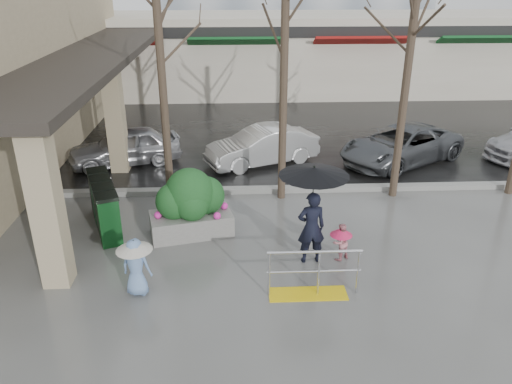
{
  "coord_description": "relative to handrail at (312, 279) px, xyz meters",
  "views": [
    {
      "loc": [
        -0.16,
        -9.62,
        6.05
      ],
      "look_at": [
        0.34,
        1.08,
        1.3
      ],
      "focal_mm": 35.0,
      "sensor_mm": 36.0,
      "label": 1
    }
  ],
  "objects": [
    {
      "name": "car_c",
      "position": [
        4.19,
        7.53,
        0.25
      ],
      "size": [
        4.96,
        4.12,
        1.26
      ],
      "primitive_type": "imported",
      "rotation": [
        0.0,
        0.0,
        -1.03
      ],
      "color": "#525559",
      "rests_on": "ground"
    },
    {
      "name": "child_pink",
      "position": [
        0.86,
        1.33,
        0.14
      ],
      "size": [
        0.54,
        0.51,
        0.89
      ],
      "rotation": [
        0.0,
        0.0,
        3.65
      ],
      "color": "#CF7E89",
      "rests_on": "ground"
    },
    {
      "name": "pillar_back",
      "position": [
        -5.26,
        7.2,
        1.37
      ],
      "size": [
        0.55,
        0.55,
        3.5
      ],
      "primitive_type": "cube",
      "color": "tan",
      "rests_on": "ground"
    },
    {
      "name": "curb",
      "position": [
        -1.36,
        5.2,
        -0.3
      ],
      "size": [
        120.0,
        0.3,
        0.15
      ],
      "primitive_type": "cube",
      "color": "gray",
      "rests_on": "ground"
    },
    {
      "name": "canopy_slab",
      "position": [
        -6.16,
        9.2,
        3.25
      ],
      "size": [
        2.8,
        18.0,
        0.25
      ],
      "primitive_type": "cube",
      "color": "#2D2823",
      "rests_on": "pillar_front"
    },
    {
      "name": "woman",
      "position": [
        0.16,
        1.28,
        1.13
      ],
      "size": [
        1.52,
        1.52,
        2.32
      ],
      "rotation": [
        0.0,
        0.0,
        3.23
      ],
      "color": "black",
      "rests_on": "ground"
    },
    {
      "name": "tree_mideast",
      "position": [
        3.14,
        4.8,
        4.48
      ],
      "size": [
        3.2,
        3.2,
        6.5
      ],
      "color": "#382B21",
      "rests_on": "ground"
    },
    {
      "name": "street_asphalt",
      "position": [
        -1.36,
        23.2,
        -0.37
      ],
      "size": [
        120.0,
        36.0,
        0.01
      ],
      "primitive_type": "cube",
      "color": "black",
      "rests_on": "ground"
    },
    {
      "name": "car_a",
      "position": [
        -5.2,
        7.8,
        0.25
      ],
      "size": [
        3.98,
        2.57,
        1.26
      ],
      "primitive_type": "imported",
      "rotation": [
        0.0,
        0.0,
        -1.25
      ],
      "color": "#9E9EA2",
      "rests_on": "ground"
    },
    {
      "name": "ground",
      "position": [
        -1.36,
        1.2,
        -0.38
      ],
      "size": [
        120.0,
        120.0,
        0.0
      ],
      "primitive_type": "plane",
      "color": "#51514F",
      "rests_on": "ground"
    },
    {
      "name": "tree_midwest",
      "position": [
        -0.16,
        4.8,
        4.86
      ],
      "size": [
        3.2,
        3.2,
        7.0
      ],
      "color": "#382B21",
      "rests_on": "ground"
    },
    {
      "name": "car_b",
      "position": [
        -0.56,
        7.63,
        0.25
      ],
      "size": [
        4.04,
        2.72,
        1.26
      ],
      "primitive_type": "imported",
      "rotation": [
        0.0,
        0.0,
        -1.17
      ],
      "color": "silver",
      "rests_on": "ground"
    },
    {
      "name": "handrail",
      "position": [
        0.0,
        0.0,
        0.0
      ],
      "size": [
        1.9,
        0.5,
        1.03
      ],
      "color": "yellow",
      "rests_on": "ground"
    },
    {
      "name": "planter",
      "position": [
        -2.6,
        2.73,
        0.45
      ],
      "size": [
        2.16,
        1.41,
        1.74
      ],
      "rotation": [
        0.0,
        0.0,
        0.23
      ],
      "color": "slate",
      "rests_on": "ground"
    },
    {
      "name": "child_blue",
      "position": [
        -3.52,
        0.21,
        0.36
      ],
      "size": [
        0.73,
        0.73,
        1.24
      ],
      "rotation": [
        0.0,
        0.0,
        2.92
      ],
      "color": "#6F92C5",
      "rests_on": "ground"
    },
    {
      "name": "storefront_row",
      "position": [
        0.64,
        19.17,
        1.64
      ],
      "size": [
        34.0,
        6.74,
        4.0
      ],
      "color": "beige",
      "rests_on": "ground"
    },
    {
      "name": "news_boxes",
      "position": [
        -4.83,
        3.14,
        0.26
      ],
      "size": [
        1.28,
        2.32,
        1.28
      ],
      "rotation": [
        0.0,
        0.0,
        0.36
      ],
      "color": "#0D3D16",
      "rests_on": "ground"
    },
    {
      "name": "pillar_front",
      "position": [
        -5.26,
        0.7,
        1.37
      ],
      "size": [
        0.55,
        0.55,
        3.5
      ],
      "primitive_type": "cube",
      "color": "tan",
      "rests_on": "ground"
    },
    {
      "name": "tree_west",
      "position": [
        -3.36,
        4.8,
        4.71
      ],
      "size": [
        3.2,
        3.2,
        6.8
      ],
      "color": "#382B21",
      "rests_on": "ground"
    }
  ]
}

